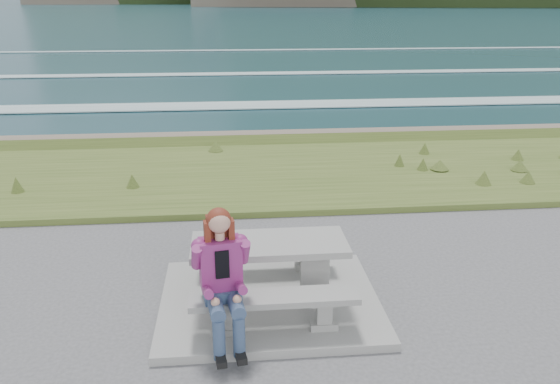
% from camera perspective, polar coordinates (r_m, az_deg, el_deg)
% --- Properties ---
extents(concrete_slab, '(2.60, 2.10, 0.10)m').
position_cam_1_polar(concrete_slab, '(6.71, -1.08, -11.38)').
color(concrete_slab, gray).
rests_on(concrete_slab, ground).
extents(picnic_table, '(1.80, 0.75, 0.75)m').
position_cam_1_polar(picnic_table, '(6.41, -1.11, -6.53)').
color(picnic_table, gray).
rests_on(picnic_table, concrete_slab).
extents(bench_landward, '(1.80, 0.35, 0.45)m').
position_cam_1_polar(bench_landward, '(5.91, -0.57, -11.57)').
color(bench_landward, gray).
rests_on(bench_landward, concrete_slab).
extents(bench_seaward, '(1.80, 0.35, 0.45)m').
position_cam_1_polar(bench_seaward, '(7.14, -1.53, -5.72)').
color(bench_seaward, gray).
rests_on(bench_seaward, concrete_slab).
extents(grass_verge, '(160.00, 4.50, 0.22)m').
position_cam_1_polar(grass_verge, '(11.30, -3.01, 1.61)').
color(grass_verge, '#3A521E').
rests_on(grass_verge, ground).
extents(shore_drop, '(160.00, 0.80, 2.20)m').
position_cam_1_polar(shore_drop, '(14.08, -3.54, 5.29)').
color(shore_drop, brown).
rests_on(shore_drop, ground).
extents(ocean, '(1600.00, 1600.00, 0.09)m').
position_cam_1_polar(ocean, '(31.27, -4.63, 10.07)').
color(ocean, '#1B414C').
rests_on(ocean, ground).
extents(seated_woman, '(0.51, 0.78, 1.45)m').
position_cam_1_polar(seated_woman, '(5.68, -5.88, -10.90)').
color(seated_woman, navy).
rests_on(seated_woman, concrete_slab).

